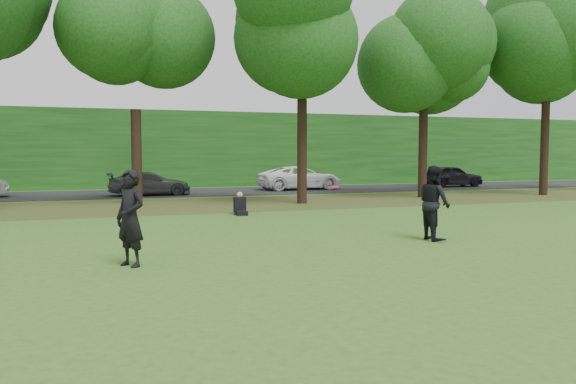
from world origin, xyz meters
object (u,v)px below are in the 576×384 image
at_px(player_right, 434,203).
at_px(frisbee, 333,187).
at_px(seated_person, 240,206).
at_px(player_left, 130,218).

bearing_deg(player_right, frisbee, 108.09).
bearing_deg(seated_person, player_left, -114.28).
height_order(frisbee, seated_person, frisbee).
relative_size(player_right, seated_person, 2.33).
bearing_deg(player_left, player_right, 60.72).
relative_size(player_left, seated_person, 2.32).
xyz_separation_m(player_left, frisbee, (4.45, 0.15, 0.52)).
bearing_deg(seated_person, frisbee, -86.32).
height_order(player_left, seated_person, player_left).
xyz_separation_m(player_left, player_right, (7.66, 0.93, 0.00)).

